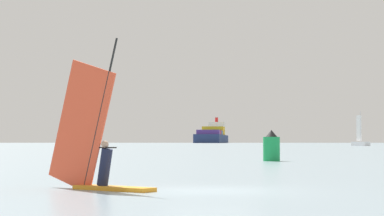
# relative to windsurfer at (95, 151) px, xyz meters

# --- Properties ---
(ground_plane) EXTENTS (4000.00, 4000.00, 0.00)m
(ground_plane) POSITION_rel_windsurfer_xyz_m (3.24, -0.83, -1.12)
(ground_plane) COLOR gray
(windsurfer) EXTENTS (3.27, 2.92, 4.50)m
(windsurfer) POSITION_rel_windsurfer_xyz_m (0.00, 0.00, 0.00)
(windsurfer) COLOR orange
(windsurfer) RESTS_ON ground_plane
(cargo_ship) EXTENTS (60.56, 190.84, 33.34)m
(cargo_ship) POSITION_rel_windsurfer_xyz_m (89.29, 864.79, 6.84)
(cargo_ship) COLOR navy
(cargo_ship) RESTS_ON ground_plane
(channel_buoy) EXTENTS (1.20, 1.20, 2.24)m
(channel_buoy) POSITION_rel_windsurfer_xyz_m (10.71, 30.44, -0.11)
(channel_buoy) COLOR #19994C
(channel_buoy) RESTS_ON ground_plane
(small_sailboat) EXTENTS (5.06, 7.08, 11.56)m
(small_sailboat) POSITION_rel_windsurfer_xyz_m (74.98, 218.37, -0.01)
(small_sailboat) COLOR white
(small_sailboat) RESTS_ON ground_plane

